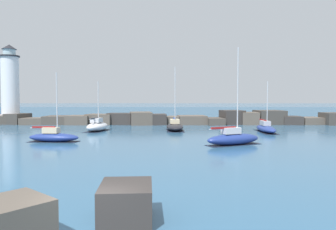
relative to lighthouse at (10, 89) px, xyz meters
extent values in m
cube|color=#235175|center=(27.68, 59.25, -6.48)|extent=(400.00, 116.00, 0.01)
cube|color=#4C443D|center=(-1.83, -0.32, -5.71)|extent=(4.86, 5.91, 1.53)
cube|color=#423D38|center=(1.64, -0.65, -5.50)|extent=(3.78, 4.94, 1.96)
cube|color=brown|center=(5.35, -1.42, -5.88)|extent=(5.52, 4.30, 1.20)
cube|color=#4C443D|center=(9.48, -0.51, -5.72)|extent=(5.19, 5.19, 1.52)
cube|color=brown|center=(13.35, -1.39, -5.66)|extent=(4.12, 4.57, 1.64)
cube|color=brown|center=(17.23, -1.19, -5.53)|extent=(5.26, 4.42, 1.89)
cube|color=#383330|center=(20.94, -1.36, -5.44)|extent=(4.80, 3.69, 2.08)
cube|color=brown|center=(24.67, -1.40, -5.34)|extent=(4.61, 5.75, 2.27)
cube|color=#383330|center=(27.79, -1.42, -5.52)|extent=(3.37, 4.29, 1.92)
cube|color=brown|center=(30.77, -0.44, -5.76)|extent=(3.93, 5.27, 1.45)
cube|color=brown|center=(34.09, -0.73, -5.68)|extent=(5.42, 5.31, 1.59)
cube|color=#4C443D|center=(38.11, -1.44, -5.87)|extent=(3.57, 5.21, 1.22)
cube|color=#383330|center=(41.53, -0.47, -5.19)|extent=(4.41, 4.92, 2.58)
cube|color=brown|center=(44.81, -0.86, -5.36)|extent=(3.54, 4.73, 2.24)
cube|color=#423D38|center=(48.49, -0.32, -5.20)|extent=(5.28, 5.27, 2.56)
cube|color=#383330|center=(52.31, -0.86, -5.73)|extent=(3.70, 4.28, 1.51)
cube|color=brown|center=(56.08, -0.05, -5.85)|extent=(5.02, 5.42, 1.25)
cube|color=#423D38|center=(59.91, -1.42, -5.39)|extent=(3.98, 4.39, 2.18)
cylinder|color=gray|center=(0.00, 0.00, -5.58)|extent=(4.26, 4.26, 1.80)
cylinder|color=white|center=(0.00, 0.00, 0.68)|extent=(3.16, 3.16, 10.72)
cylinder|color=#232328|center=(0.00, 0.00, 6.16)|extent=(3.63, 3.63, 0.25)
cylinder|color=silver|center=(0.00, 0.00, 6.86)|extent=(2.21, 2.21, 1.15)
cone|color=#232328|center=(0.00, 0.00, 7.89)|extent=(2.68, 2.68, 0.90)
cube|color=#383330|center=(28.58, -48.51, -5.76)|extent=(2.21, 2.70, 1.43)
cube|color=brown|center=(24.98, -50.59, -5.77)|extent=(3.22, 3.22, 1.43)
ellipsoid|color=navy|center=(36.74, -27.54, -5.90)|extent=(6.43, 4.39, 1.16)
cube|color=black|center=(36.74, -27.54, -6.47)|extent=(6.14, 4.22, 0.03)
cube|color=silver|center=(36.46, -27.68, -5.00)|extent=(2.13, 1.72, 0.64)
cylinder|color=silver|center=(37.17, -27.33, -0.88)|extent=(0.12, 0.12, 8.87)
cylinder|color=#BCBCC1|center=(35.62, -28.09, -4.77)|extent=(3.14, 1.61, 0.10)
cube|color=maroon|center=(35.62, -28.09, -4.67)|extent=(2.72, 1.47, 0.20)
ellipsoid|color=silver|center=(19.46, -13.56, -5.84)|extent=(3.32, 5.90, 1.29)
cube|color=black|center=(19.46, -13.56, -6.47)|extent=(3.23, 5.62, 0.03)
cube|color=silver|center=(19.41, -13.83, -4.87)|extent=(1.58, 1.87, 0.64)
cylinder|color=silver|center=(19.53, -13.15, -2.18)|extent=(0.12, 0.12, 6.01)
cylinder|color=#BCBCC1|center=(19.26, -14.66, -4.64)|extent=(0.63, 3.03, 0.10)
cube|color=#4C4C51|center=(19.26, -14.66, -4.54)|extent=(0.65, 2.60, 0.20)
ellipsoid|color=navy|center=(17.32, -25.38, -6.00)|extent=(5.81, 2.39, 0.95)
cube|color=black|center=(17.32, -25.38, -6.47)|extent=(5.53, 2.33, 0.03)
cube|color=beige|center=(17.04, -25.35, -5.21)|extent=(1.79, 1.18, 0.64)
cylinder|color=silver|center=(17.74, -25.42, -2.19)|extent=(0.12, 0.12, 6.67)
cylinder|color=#BCBCC1|center=(16.19, -25.27, -4.98)|extent=(3.11, 0.40, 0.10)
cube|color=maroon|center=(16.19, -25.27, -4.88)|extent=(2.65, 0.45, 0.20)
ellipsoid|color=black|center=(30.82, -12.54, -5.97)|extent=(2.82, 6.64, 1.02)
cube|color=black|center=(30.82, -12.54, -6.47)|extent=(2.75, 6.31, 0.03)
cube|color=beige|center=(30.80, -12.21, -5.14)|extent=(1.46, 2.02, 0.64)
cylinder|color=silver|center=(30.84, -13.03, -1.26)|extent=(0.12, 0.12, 8.40)
cylinder|color=#BCBCC1|center=(30.75, -11.24, -4.91)|extent=(0.29, 3.58, 0.10)
cube|color=navy|center=(30.75, -11.24, -4.81)|extent=(0.36, 3.05, 0.20)
ellipsoid|color=navy|center=(43.73, -14.74, -6.01)|extent=(2.05, 7.77, 0.93)
cube|color=black|center=(43.73, -14.74, -6.47)|extent=(2.01, 7.38, 0.03)
cube|color=#B2B2B7|center=(43.74, -14.36, -5.23)|extent=(1.09, 2.34, 0.64)
cylinder|color=silver|center=(43.72, -15.32, -2.44)|extent=(0.12, 0.12, 6.20)
cylinder|color=#BCBCC1|center=(43.77, -13.20, -5.00)|extent=(0.20, 4.25, 0.10)
cube|color=maroon|center=(43.77, -13.20, -4.90)|extent=(0.28, 3.62, 0.20)
camera|label=1|loc=(30.39, -61.18, -1.67)|focal=35.00mm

